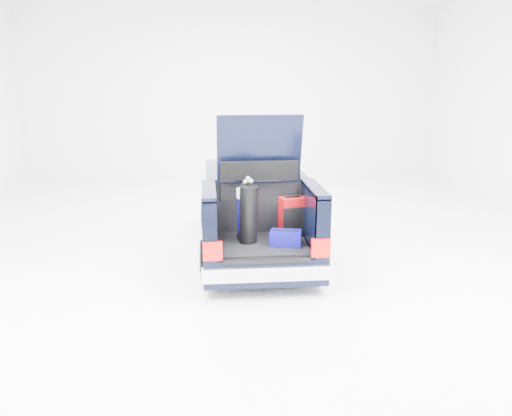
{
  "coord_description": "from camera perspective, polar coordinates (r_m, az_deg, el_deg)",
  "views": [
    {
      "loc": [
        -0.8,
        -9.1,
        3.07
      ],
      "look_at": [
        0.0,
        -0.5,
        0.89
      ],
      "focal_mm": 38.0,
      "sensor_mm": 36.0,
      "label": 1
    }
  ],
  "objects": [
    {
      "name": "ground",
      "position": [
        9.64,
        -0.28,
        -4.38
      ],
      "size": [
        14.0,
        14.0,
        0.0
      ],
      "primitive_type": "plane",
      "color": "white",
      "rests_on": "ground"
    },
    {
      "name": "car",
      "position": [
        9.55,
        -0.34,
        -0.35
      ],
      "size": [
        1.87,
        4.65,
        2.47
      ],
      "color": "black",
      "rests_on": "ground"
    },
    {
      "name": "blue_duffel",
      "position": [
        7.92,
        3.14,
        -3.18
      ],
      "size": [
        0.5,
        0.38,
        0.24
      ],
      "rotation": [
        0.0,
        0.0,
        -0.21
      ],
      "color": "#080467",
      "rests_on": "car"
    },
    {
      "name": "red_suitcase",
      "position": [
        8.34,
        3.84,
        -0.92
      ],
      "size": [
        0.43,
        0.34,
        0.64
      ],
      "rotation": [
        0.0,
        0.0,
        0.26
      ],
      "color": "#7A0406",
      "rests_on": "car"
    },
    {
      "name": "blue_golf_bag",
      "position": [
        8.16,
        -1.13,
        -0.53
      ],
      "size": [
        0.33,
        0.33,
        0.88
      ],
      "rotation": [
        0.0,
        0.0,
        -0.31
      ],
      "color": "black",
      "rests_on": "car"
    },
    {
      "name": "black_golf_bag",
      "position": [
        7.92,
        -0.8,
        -0.62
      ],
      "size": [
        0.33,
        0.39,
        0.99
      ],
      "rotation": [
        0.0,
        0.0,
        0.17
      ],
      "color": "black",
      "rests_on": "car"
    }
  ]
}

